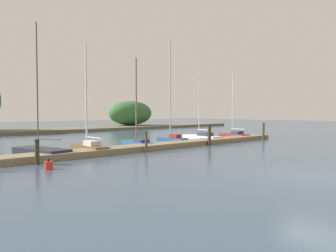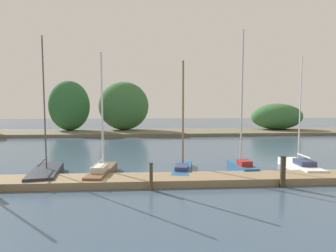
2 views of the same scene
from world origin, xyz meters
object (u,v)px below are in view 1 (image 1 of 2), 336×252
(sailboat_6, at_px, (200,137))
(sailboat_4, at_px, (137,141))
(channel_buoy_0, at_px, (48,165))
(mooring_piling_1, at_px, (37,152))
(sailboat_7, at_px, (234,135))
(sailboat_3, at_px, (88,146))
(mooring_piling_4, at_px, (263,131))
(sailboat_5, at_px, (171,137))
(sailboat_2, at_px, (39,151))
(mooring_piling_3, at_px, (209,135))
(mooring_piling_2, at_px, (146,142))

(sailboat_6, bearing_deg, sailboat_4, 95.07)
(channel_buoy_0, bearing_deg, mooring_piling_1, 82.82)
(sailboat_7, bearing_deg, sailboat_3, 93.46)
(mooring_piling_1, bearing_deg, mooring_piling_4, 0.12)
(sailboat_4, height_order, mooring_piling_1, sailboat_4)
(sailboat_5, distance_m, sailboat_6, 3.69)
(sailboat_2, distance_m, mooring_piling_3, 12.52)
(sailboat_2, height_order, channel_buoy_0, sailboat_2)
(sailboat_3, distance_m, sailboat_7, 16.05)
(mooring_piling_3, bearing_deg, sailboat_4, 145.14)
(sailboat_7, bearing_deg, sailboat_6, 84.37)
(sailboat_4, bearing_deg, sailboat_5, -77.77)
(sailboat_2, relative_size, mooring_piling_3, 5.09)
(sailboat_3, distance_m, mooring_piling_1, 5.18)
(sailboat_6, distance_m, mooring_piling_2, 9.78)
(sailboat_4, distance_m, mooring_piling_3, 5.56)
(sailboat_4, xyz_separation_m, mooring_piling_2, (-1.88, -3.27, 0.30))
(sailboat_7, distance_m, channel_buoy_0, 21.22)
(mooring_piling_4, bearing_deg, sailboat_3, 170.87)
(sailboat_2, bearing_deg, sailboat_4, -96.15)
(sailboat_5, height_order, sailboat_7, sailboat_5)
(sailboat_3, distance_m, sailboat_5, 8.23)
(sailboat_4, relative_size, sailboat_5, 0.78)
(sailboat_3, relative_size, sailboat_7, 1.06)
(sailboat_6, height_order, sailboat_7, sailboat_6)
(mooring_piling_3, distance_m, channel_buoy_0, 13.93)
(mooring_piling_3, bearing_deg, sailboat_3, 164.95)
(mooring_piling_2, bearing_deg, sailboat_3, 136.66)
(sailboat_4, xyz_separation_m, sailboat_7, (11.46, -0.49, -0.04))
(mooring_piling_2, height_order, channel_buoy_0, mooring_piling_2)
(sailboat_2, bearing_deg, mooring_piling_2, -125.30)
(sailboat_2, relative_size, sailboat_3, 1.12)
(mooring_piling_1, xyz_separation_m, mooring_piling_2, (7.12, 0.16, 0.04))
(sailboat_4, relative_size, mooring_piling_3, 4.34)
(mooring_piling_4, bearing_deg, sailboat_2, 171.92)
(sailboat_6, distance_m, sailboat_7, 4.21)
(sailboat_3, distance_m, channel_buoy_0, 6.46)
(sailboat_4, bearing_deg, mooring_piling_4, -94.54)
(sailboat_5, distance_m, channel_buoy_0, 13.87)
(sailboat_7, distance_m, mooring_piling_1, 20.67)
(sailboat_5, bearing_deg, mooring_piling_3, -168.44)
(sailboat_6, distance_m, mooring_piling_3, 4.31)
(sailboat_2, bearing_deg, mooring_piling_1, 144.82)
(sailboat_3, relative_size, sailboat_6, 1.00)
(sailboat_4, distance_m, sailboat_6, 7.29)
(sailboat_7, bearing_deg, channel_buoy_0, 105.51)
(sailboat_6, relative_size, sailboat_7, 1.06)
(sailboat_5, height_order, mooring_piling_1, sailboat_5)
(sailboat_5, relative_size, mooring_piling_1, 6.86)
(sailboat_4, xyz_separation_m, sailboat_5, (3.61, 0.07, 0.14))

